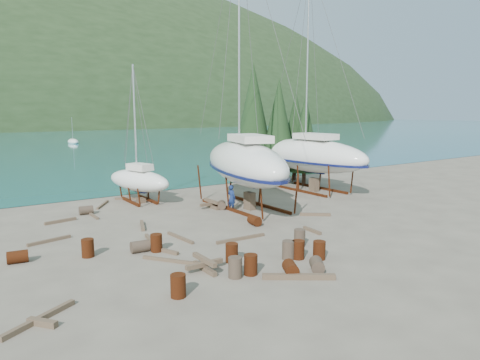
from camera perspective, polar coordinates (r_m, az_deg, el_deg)
ground at (r=24.52m, az=0.46°, el=-7.17°), size 600.00×600.00×0.00m
far_house_right at (r=213.77m, az=-23.12°, el=7.24°), size 6.60×5.60×5.60m
cypress_near_right at (r=40.70m, az=5.18°, el=7.51°), size 3.60×3.60×10.00m
cypress_mid_right at (r=40.23m, az=8.65°, el=6.18°), size 3.06×3.06×8.50m
cypress_back_left at (r=41.34m, az=1.78°, el=8.77°), size 4.14×4.14×11.50m
cypress_far_right at (r=43.44m, az=7.38°, el=6.79°), size 3.24×3.24×9.00m
moored_boat_mid at (r=102.21m, az=-21.37°, el=4.78°), size 2.00×5.00×6.05m
large_sailboat_near at (r=30.45m, az=0.60°, el=2.37°), size 7.37×13.63×20.59m
large_sailboat_far at (r=38.02m, az=9.33°, el=3.32°), size 4.10×12.33×19.26m
small_sailboat_shore at (r=33.63m, az=-13.35°, el=0.01°), size 3.87×6.78×10.36m
worker at (r=29.97m, az=-1.12°, el=-2.39°), size 0.57×0.74×1.82m
drum_0 at (r=16.57m, az=-8.25°, el=-13.78°), size 0.58×0.58×0.88m
drum_1 at (r=19.17m, az=10.22°, el=-11.09°), size 0.99×1.05×0.58m
drum_2 at (r=22.33m, az=-27.53°, el=-9.07°), size 0.96×0.71×0.58m
drum_3 at (r=20.56m, az=7.77°, el=-9.19°), size 0.58×0.58×0.88m
drum_5 at (r=20.46m, az=6.46°, el=-9.25°), size 0.58×0.58×0.88m
drum_6 at (r=26.24m, az=1.95°, el=-5.43°), size 0.69×0.95×0.58m
drum_7 at (r=20.63m, az=10.52°, el=-9.19°), size 0.58×0.58×0.88m
drum_8 at (r=21.86m, az=-19.63°, el=-8.53°), size 0.58×0.58×0.88m
drum_9 at (r=30.77m, az=-19.83°, el=-3.81°), size 0.93×0.67×0.58m
drum_10 at (r=19.96m, az=-1.10°, el=-9.67°), size 0.58×0.58×0.88m
drum_11 at (r=30.62m, az=-2.45°, el=-3.34°), size 0.96×1.05×0.58m
drum_12 at (r=18.62m, az=6.76°, el=-11.63°), size 0.93×1.05×0.58m
drum_13 at (r=18.49m, az=1.44°, el=-11.22°), size 0.58×0.58×0.88m
drum_14 at (r=21.80m, az=-11.09°, el=-8.22°), size 0.58×0.58×0.88m
drum_15 at (r=21.89m, az=-13.18°, el=-8.63°), size 0.93×0.66×0.58m
drum_16 at (r=18.18m, az=-0.64°, el=-11.57°), size 0.58×0.58×0.88m
drum_17 at (r=22.44m, az=7.95°, el=-7.63°), size 0.58×0.58×0.88m
timber_0 at (r=33.27m, az=-17.84°, el=-3.16°), size 1.57×2.33×0.14m
timber_1 at (r=29.04m, az=9.99°, el=-4.54°), size 1.70×1.43×0.19m
timber_2 at (r=29.18m, az=-22.81°, el=-5.07°), size 1.97×0.54×0.19m
timber_3 at (r=20.23m, az=-8.81°, el=-10.61°), size 2.00×2.70×0.15m
timber_4 at (r=23.45m, az=-11.76°, el=-7.90°), size 0.53×2.26×0.17m
timber_5 at (r=23.34m, az=0.12°, el=-7.80°), size 3.01×0.32×0.16m
timber_6 at (r=35.52m, az=-12.16°, el=-2.13°), size 0.78×1.61×0.19m
timber_7 at (r=25.21m, az=9.58°, el=-6.64°), size 0.33×1.53×0.17m
timber_8 at (r=26.56m, az=-12.89°, el=-5.92°), size 0.86×2.02×0.19m
timber_9 at (r=35.02m, az=-14.56°, el=-2.41°), size 1.96×1.40×0.15m
timber_11 at (r=23.73m, az=-7.98°, el=-7.62°), size 0.37×2.51×0.15m
timber_12 at (r=21.90m, az=-10.61°, el=-9.10°), size 1.04×2.22×0.17m
timber_13 at (r=15.91m, az=-24.87°, el=-16.88°), size 0.84×0.99×0.22m
timber_14 at (r=16.23m, az=-25.15°, el=-16.42°), size 2.56×1.61×0.18m
timber_15 at (r=30.59m, az=-19.31°, el=-4.27°), size 0.16×3.22×0.15m
timber_16 at (r=18.27m, az=7.84°, el=-12.65°), size 2.60×1.94×0.23m
timber_17 at (r=25.12m, az=-24.07°, el=-7.38°), size 2.28×0.66×0.16m
timber_pile_fore at (r=19.02m, az=-4.77°, el=-11.11°), size 1.80×1.80×0.60m
timber_pile_aft at (r=30.96m, az=-3.87°, el=-3.19°), size 1.80×1.80×0.60m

